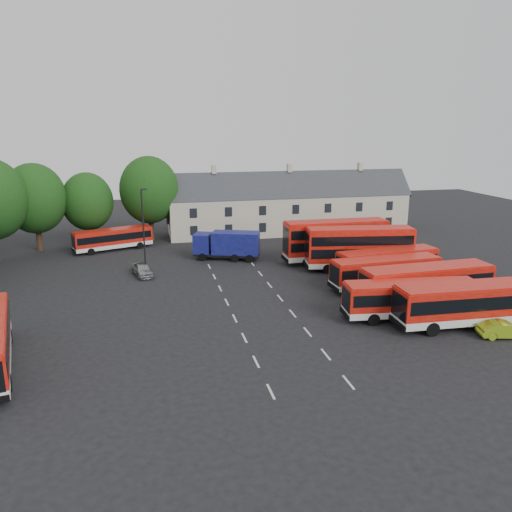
% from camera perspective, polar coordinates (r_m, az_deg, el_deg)
% --- Properties ---
extents(ground, '(140.00, 140.00, 0.00)m').
position_cam_1_polar(ground, '(43.48, -2.92, -6.17)').
color(ground, black).
rests_on(ground, ground).
extents(lane_markings, '(5.15, 33.80, 0.01)m').
position_cam_1_polar(lane_markings, '(45.77, -0.26, -5.05)').
color(lane_markings, beige).
rests_on(lane_markings, ground).
extents(treeline, '(29.92, 32.59, 12.01)m').
position_cam_1_polar(treeline, '(61.65, -25.78, 5.06)').
color(treeline, black).
rests_on(treeline, ground).
extents(terrace_houses, '(35.70, 7.13, 10.06)m').
position_cam_1_polar(terrace_houses, '(73.98, 3.76, 5.68)').
color(terrace_houses, beige).
rests_on(terrace_houses, ground).
extents(bus_row_a, '(12.37, 3.29, 3.47)m').
position_cam_1_polar(bus_row_a, '(42.89, 23.41, -4.76)').
color(bus_row_a, silver).
rests_on(bus_row_a, ground).
extents(bus_row_b, '(11.25, 3.66, 3.13)m').
position_cam_1_polar(bus_row_b, '(42.95, 17.33, -4.46)').
color(bus_row_b, silver).
rests_on(bus_row_b, ground).
extents(bus_row_c, '(12.20, 3.27, 3.42)m').
position_cam_1_polar(bus_row_c, '(46.96, 18.91, -2.72)').
color(bus_row_c, silver).
rests_on(bus_row_c, ground).
extents(bus_row_d, '(10.97, 3.08, 3.07)m').
position_cam_1_polar(bus_row_d, '(49.99, 14.60, -1.60)').
color(bus_row_d, silver).
rests_on(bus_row_d, ground).
extents(bus_row_e, '(11.07, 3.71, 3.07)m').
position_cam_1_polar(bus_row_e, '(53.29, 14.77, -0.60)').
color(bus_row_e, silver).
rests_on(bus_row_e, ground).
extents(bus_dd_south, '(11.83, 4.26, 4.74)m').
position_cam_1_polar(bus_dd_south, '(55.65, 11.73, 1.14)').
color(bus_dd_south, silver).
rests_on(bus_dd_south, ground).
extents(bus_dd_north, '(11.99, 2.91, 4.90)m').
position_cam_1_polar(bus_dd_north, '(58.31, 9.09, 1.98)').
color(bus_dd_north, silver).
rests_on(bus_dd_north, ground).
extents(bus_north, '(9.90, 5.40, 2.75)m').
position_cam_1_polar(bus_north, '(65.87, -16.04, 2.04)').
color(bus_north, silver).
rests_on(bus_north, ground).
extents(box_truck, '(8.02, 4.90, 3.35)m').
position_cam_1_polar(box_truck, '(58.96, -3.26, 1.38)').
color(box_truck, black).
rests_on(box_truck, ground).
extents(silver_car, '(2.54, 4.27, 1.36)m').
position_cam_1_polar(silver_car, '(54.14, -12.88, -1.52)').
color(silver_car, '#A3A6AA').
rests_on(silver_car, ground).
extents(lime_car, '(4.02, 2.07, 1.26)m').
position_cam_1_polar(lime_car, '(42.22, 26.51, -7.53)').
color(lime_car, '#8EB31B').
rests_on(lime_car, ground).
extents(lamppost, '(0.64, 0.37, 9.21)m').
position_cam_1_polar(lamppost, '(53.39, -12.72, 2.95)').
color(lamppost, black).
rests_on(lamppost, ground).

